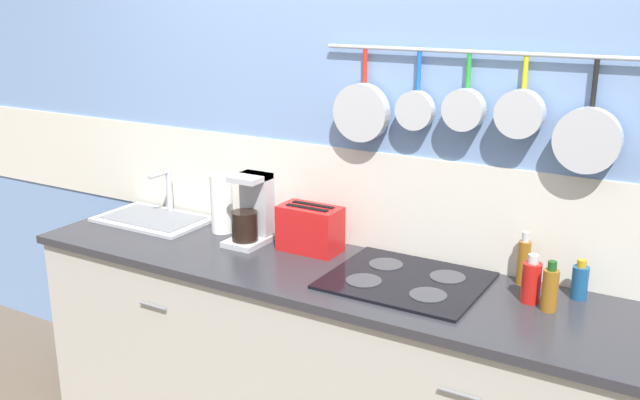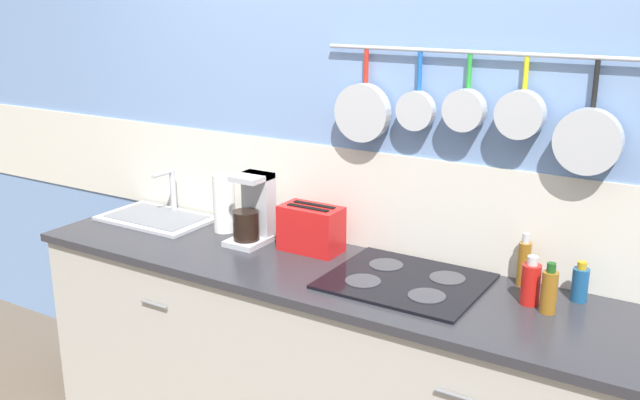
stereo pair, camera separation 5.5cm
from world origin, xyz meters
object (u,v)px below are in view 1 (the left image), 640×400
at_px(coffee_maker, 252,213).
at_px(bottle_dish_soap, 531,281).
at_px(toaster, 310,229).
at_px(bottle_hot_sauce, 550,289).
at_px(bottle_cooking_wine, 524,261).
at_px(paper_towel_roll, 222,203).
at_px(bottle_olive_oil, 580,281).

bearing_deg(coffee_maker, bottle_dish_soap, -0.97).
xyz_separation_m(toaster, bottle_hot_sauce, (1.01, -0.09, -0.02)).
bearing_deg(coffee_maker, bottle_cooking_wine, 6.50).
bearing_deg(coffee_maker, bottle_hot_sauce, -2.56).
height_order(paper_towel_roll, bottle_hot_sauce, paper_towel_roll).
bearing_deg(bottle_dish_soap, toaster, 176.94).
xyz_separation_m(paper_towel_roll, bottle_hot_sauce, (1.49, -0.10, -0.05)).
relative_size(coffee_maker, bottle_dish_soap, 1.70).
relative_size(bottle_hot_sauce, bottle_olive_oil, 1.23).
bearing_deg(coffee_maker, paper_towel_roll, 168.47).
distance_m(bottle_dish_soap, bottle_hot_sauce, 0.08).
xyz_separation_m(coffee_maker, toaster, (0.28, 0.03, -0.03)).
distance_m(paper_towel_roll, bottle_olive_oil, 1.56).
bearing_deg(toaster, bottle_dish_soap, -3.06).
distance_m(bottle_dish_soap, bottle_olive_oil, 0.19).
height_order(toaster, bottle_cooking_wine, bottle_cooking_wine).
height_order(bottle_cooking_wine, bottle_hot_sauce, bottle_cooking_wine).
xyz_separation_m(paper_towel_roll, bottle_cooking_wine, (1.35, 0.09, -0.04)).
bearing_deg(bottle_dish_soap, coffee_maker, 179.03).
bearing_deg(bottle_cooking_wine, bottle_hot_sauce, -52.95).
height_order(bottle_cooking_wine, bottle_olive_oil, bottle_cooking_wine).
bearing_deg(paper_towel_roll, toaster, -1.29).
bearing_deg(bottle_hot_sauce, coffee_maker, 177.44).
distance_m(coffee_maker, bottle_dish_soap, 1.22).
bearing_deg(bottle_hot_sauce, bottle_olive_oil, 66.21).
xyz_separation_m(bottle_cooking_wine, bottle_olive_oil, (0.21, -0.03, -0.03)).
relative_size(toaster, bottle_dish_soap, 1.55).
bearing_deg(bottle_olive_oil, toaster, -176.36).
height_order(coffee_maker, bottle_olive_oil, coffee_maker).
bearing_deg(coffee_maker, bottle_olive_oil, 4.14).
relative_size(coffee_maker, bottle_hot_sauce, 1.68).
relative_size(paper_towel_roll, coffee_maker, 0.88).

